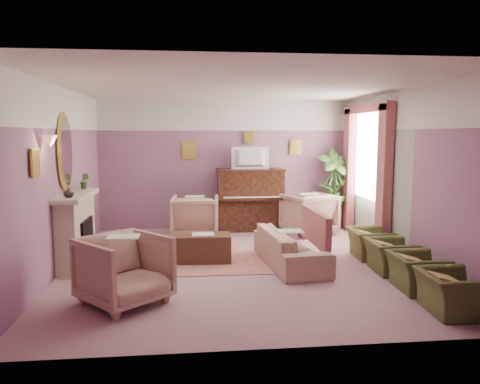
{
  "coord_description": "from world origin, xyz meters",
  "views": [
    {
      "loc": [
        -0.79,
        -7.26,
        2.08
      ],
      "look_at": [
        0.03,
        0.4,
        1.12
      ],
      "focal_mm": 35.0,
      "sensor_mm": 36.0,
      "label": 1
    }
  ],
  "objects": [
    {
      "name": "floor",
      "position": [
        0.0,
        0.0,
        0.0
      ],
      "size": [
        5.5,
        6.0,
        0.01
      ],
      "primitive_type": "cube",
      "color": "gray",
      "rests_on": "ground"
    },
    {
      "name": "ceiling",
      "position": [
        0.0,
        0.0,
        2.8
      ],
      "size": [
        5.5,
        6.0,
        0.01
      ],
      "primitive_type": "cube",
      "color": "silver",
      "rests_on": "wall_back"
    },
    {
      "name": "wall_back",
      "position": [
        0.0,
        3.0,
        1.4
      ],
      "size": [
        5.5,
        0.02,
        2.8
      ],
      "primitive_type": "cube",
      "color": "slate",
      "rests_on": "floor"
    },
    {
      "name": "wall_front",
      "position": [
        0.0,
        -3.0,
        1.4
      ],
      "size": [
        5.5,
        0.02,
        2.8
      ],
      "primitive_type": "cube",
      "color": "slate",
      "rests_on": "floor"
    },
    {
      "name": "wall_left",
      "position": [
        -2.75,
        0.0,
        1.4
      ],
      "size": [
        0.02,
        6.0,
        2.8
      ],
      "primitive_type": "cube",
      "color": "slate",
      "rests_on": "floor"
    },
    {
      "name": "wall_right",
      "position": [
        2.75,
        0.0,
        1.4
      ],
      "size": [
        0.02,
        6.0,
        2.8
      ],
      "primitive_type": "cube",
      "color": "slate",
      "rests_on": "floor"
    },
    {
      "name": "picture_rail_band",
      "position": [
        0.0,
        2.99,
        2.47
      ],
      "size": [
        5.5,
        0.01,
        0.65
      ],
      "primitive_type": "cube",
      "color": "silver",
      "rests_on": "wall_back"
    },
    {
      "name": "stripe_panel",
      "position": [
        2.73,
        1.3,
        1.07
      ],
      "size": [
        0.01,
        3.0,
        2.15
      ],
      "primitive_type": "cube",
      "color": "#959B8F",
      "rests_on": "wall_right"
    },
    {
      "name": "fireplace_surround",
      "position": [
        -2.59,
        0.2,
        0.55
      ],
      "size": [
        0.3,
        1.4,
        1.1
      ],
      "primitive_type": "cube",
      "color": "#B8AD8E",
      "rests_on": "floor"
    },
    {
      "name": "fireplace_inset",
      "position": [
        -2.49,
        0.2,
        0.4
      ],
      "size": [
        0.18,
        0.72,
        0.68
      ],
      "primitive_type": "cube",
      "color": "black",
      "rests_on": "floor"
    },
    {
      "name": "fire_ember",
      "position": [
        -2.45,
        0.2,
        0.22
      ],
      "size": [
        0.06,
        0.54,
        0.1
      ],
      "primitive_type": "cube",
      "color": "orange",
      "rests_on": "floor"
    },
    {
      "name": "mantel_shelf",
      "position": [
        -2.56,
        0.2,
        1.12
      ],
      "size": [
        0.4,
        1.55,
        0.07
      ],
      "primitive_type": "cube",
      "color": "#B8AD8E",
      "rests_on": "fireplace_surround"
    },
    {
      "name": "hearth",
      "position": [
        -2.39,
        0.2,
        0.01
      ],
      "size": [
        0.55,
        1.5,
        0.02
      ],
      "primitive_type": "cube",
      "color": "#B8AD8E",
      "rests_on": "floor"
    },
    {
      "name": "mirror_frame",
      "position": [
        -2.7,
        0.2,
        1.8
      ],
      "size": [
        0.04,
        0.72,
        1.2
      ],
      "primitive_type": "ellipsoid",
      "color": "gold",
      "rests_on": "wall_left"
    },
    {
      "name": "mirror_glass",
      "position": [
        -2.67,
        0.2,
        1.8
      ],
      "size": [
        0.01,
        0.6,
        1.06
      ],
      "primitive_type": "ellipsoid",
      "color": "silver",
      "rests_on": "wall_left"
    },
    {
      "name": "sconce_shade",
      "position": [
        -2.62,
        -0.85,
        1.98
      ],
      "size": [
        0.2,
        0.2,
        0.16
      ],
      "primitive_type": "cone",
      "color": "#DC826E",
      "rests_on": "wall_left"
    },
    {
      "name": "piano",
      "position": [
        0.5,
        2.68,
        0.65
      ],
      "size": [
        1.4,
        0.6,
        1.3
      ],
      "primitive_type": "cube",
      "color": "#321A10",
      "rests_on": "floor"
    },
    {
      "name": "piano_keyshelf",
      "position": [
        0.5,
        2.33,
        0.72
      ],
      "size": [
        1.3,
        0.12,
        0.06
      ],
      "primitive_type": "cube",
      "color": "#321A10",
      "rests_on": "piano"
    },
    {
      "name": "piano_keys",
      "position": [
        0.5,
        2.33,
        0.76
      ],
      "size": [
        1.2,
        0.08,
        0.02
      ],
      "primitive_type": "cube",
      "color": "white",
      "rests_on": "piano"
    },
    {
      "name": "piano_top",
      "position": [
        0.5,
        2.68,
        1.31
      ],
      "size": [
        1.45,
        0.65,
        0.04
      ],
      "primitive_type": "cube",
      "color": "#321A10",
      "rests_on": "piano"
    },
    {
      "name": "television",
      "position": [
        0.5,
        2.63,
        1.6
      ],
      "size": [
        0.8,
        0.12,
        0.48
      ],
      "primitive_type": "imported",
      "color": "black",
      "rests_on": "piano"
    },
    {
      "name": "print_back_left",
      "position": [
        -0.8,
        2.96,
        1.72
      ],
      "size": [
        0.3,
        0.03,
        0.38
      ],
      "primitive_type": "cube",
      "color": "gold",
      "rests_on": "wall_back"
    },
    {
      "name": "print_back_right",
      "position": [
        1.55,
        2.96,
        1.78
      ],
      "size": [
        0.26,
        0.03,
        0.34
      ],
      "primitive_type": "cube",
      "color": "gold",
      "rests_on": "wall_back"
    },
    {
      "name": "print_back_mid",
      "position": [
        0.5,
        2.96,
        2.0
      ],
      "size": [
        0.22,
        0.03,
        0.26
      ],
      "primitive_type": "cube",
      "color": "gold",
      "rests_on": "wall_back"
    },
    {
      "name": "print_left_wall",
      "position": [
        -2.71,
        -1.2,
        1.72
      ],
      "size": [
        0.03,
        0.28,
        0.36
      ],
      "primitive_type": "cube",
      "color": "gold",
      "rests_on": "wall_left"
    },
    {
      "name": "window_blind",
      "position": [
        2.7,
        1.55,
        1.7
      ],
      "size": [
        0.03,
        1.4,
        1.8
      ],
      "primitive_type": "cube",
      "color": "silver",
      "rests_on": "wall_right"
    },
    {
      "name": "curtain_left",
      "position": [
        2.62,
        0.63,
        1.3
      ],
      "size": [
        0.16,
        0.34,
        2.6
      ],
      "primitive_type": "cube",
      "color": "#994D53",
      "rests_on": "floor"
    },
    {
      "name": "curtain_right",
      "position": [
        2.62,
        2.47,
        1.3
      ],
      "size": [
        0.16,
        0.34,
        2.6
      ],
      "primitive_type": "cube",
      "color": "#994D53",
      "rests_on": "floor"
    },
    {
      "name": "pelmet",
      "position": [
        2.62,
        1.55,
        2.56
      ],
      "size": [
        0.16,
        2.2,
        0.16
      ],
      "primitive_type": "cube",
      "color": "#994D53",
      "rests_on": "wall_right"
    },
    {
      "name": "mantel_plant",
      "position": [
        -2.55,
        0.75,
        1.29
      ],
      "size": [
        0.16,
        0.16,
        0.28
      ],
      "primitive_type": "imported",
      "color": "#2F5921",
      "rests_on": "mantel_shelf"
    },
    {
      "name": "mantel_vase",
      "position": [
        -2.55,
        -0.3,
        1.23
      ],
      "size": [
        0.16,
        0.16,
        0.16
      ],
      "primitive_type": "imported",
      "color": "silver",
      "rests_on": "mantel_shelf"
    },
    {
      "name": "area_rug",
      "position": [
        -0.49,
        0.29,
        0.01
      ],
      "size": [
        2.52,
        1.83,
        0.01
      ],
      "primitive_type": "cube",
      "rotation": [
        0.0,
        0.0,
        -0.01
      ],
      "color": "#A25D58",
      "rests_on": "floor"
    },
    {
      "name": "coffee_table",
      "position": [
        -0.64,
        0.22,
        0.23
      ],
      "size": [
        1.02,
        0.54,
        0.45
      ],
      "primitive_type": "cube",
      "rotation": [
        0.0,
        0.0,
        -0.04
      ],
      "color": "#3F2719",
      "rests_on": "floor"
    },
    {
      "name": "table_paper",
      "position": [
        -0.59,
        0.22,
        0.46
      ],
      "size": [
        0.35,
        0.28,
        0.01
      ],
      "primitive_type": "cube",
      "color": "silver",
      "rests_on": "coffee_table"
    },
    {
      "name": "sofa",
      "position": [
        0.78,
        -0.13,
        0.39
      ],
      "size": [
        0.64,
        1.91,
        0.77
      ],
      "primitive_type": "imported",
      "color": "tan",
      "rests_on": "floor"
    },
    {
      "name": "sofa_throw",
      "position": [
        1.18,
        -0.13,
        0.6
      ],
      "size": [
        0.1,
        1.45,
        0.53
      ],
      "primitive_type": "cube",
      "color": "#994D53",
      "rests_on": "sofa"
    },
    {
      "name": "floral_armchair_left",
      "position": [
        -0.7,
        1.97,
        0.47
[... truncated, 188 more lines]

